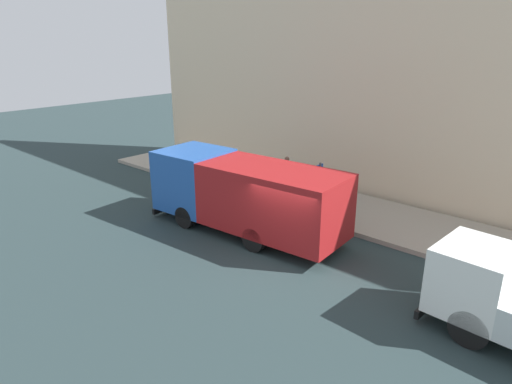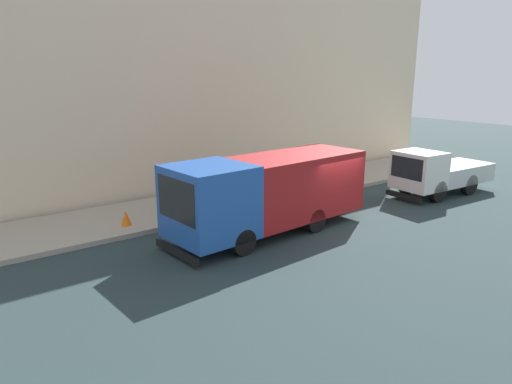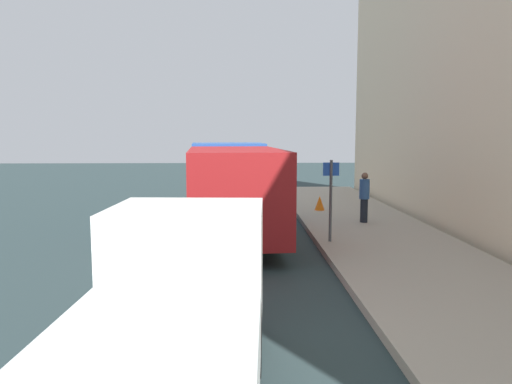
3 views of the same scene
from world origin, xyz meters
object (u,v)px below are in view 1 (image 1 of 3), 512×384
large_utility_truck (244,193)px  pedestrian_walking (287,173)px  traffic_cone_orange (230,179)px  street_sign_post (319,185)px

large_utility_truck → pedestrian_walking: large_utility_truck is taller
pedestrian_walking → traffic_cone_orange: (-1.06, 2.66, -0.61)m
pedestrian_walking → street_sign_post: (-1.67, -2.89, 0.45)m
large_utility_truck → traffic_cone_orange: size_ratio=14.43×
large_utility_truck → traffic_cone_orange: bearing=46.6°
large_utility_truck → street_sign_post: 3.10m
traffic_cone_orange → pedestrian_walking: bearing=-68.3°
large_utility_truck → street_sign_post: (2.71, -1.49, -0.05)m
pedestrian_walking → street_sign_post: street_sign_post is taller
large_utility_truck → street_sign_post: large_utility_truck is taller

